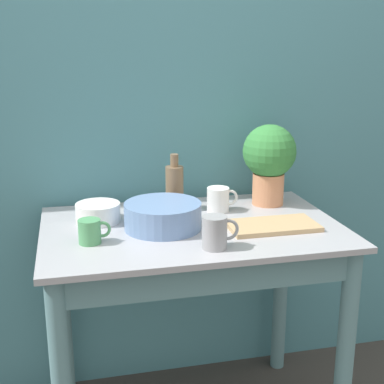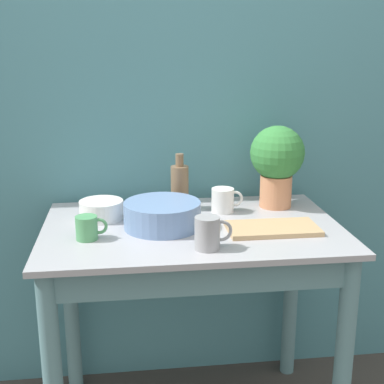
% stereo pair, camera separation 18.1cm
% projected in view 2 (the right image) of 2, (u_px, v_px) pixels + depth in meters
% --- Properties ---
extents(wall_back, '(6.00, 0.05, 2.40)m').
position_uv_depth(wall_back, '(180.00, 98.00, 2.10)').
color(wall_back, teal).
rests_on(wall_back, ground_plane).
extents(counter_table, '(1.02, 0.66, 0.80)m').
position_uv_depth(counter_table, '(193.00, 277.00, 1.87)').
color(counter_table, slate).
rests_on(counter_table, ground_plane).
extents(potted_plant, '(0.20, 0.20, 0.31)m').
position_uv_depth(potted_plant, '(277.00, 160.00, 2.01)').
color(potted_plant, tan).
rests_on(potted_plant, counter_table).
extents(bowl_wash_large, '(0.26, 0.26, 0.09)m').
position_uv_depth(bowl_wash_large, '(162.00, 215.00, 1.81)').
color(bowl_wash_large, '#6684B2').
rests_on(bowl_wash_large, counter_table).
extents(bottle_tall, '(0.07, 0.07, 0.21)m').
position_uv_depth(bottle_tall, '(180.00, 186.00, 2.00)').
color(bottle_tall, brown).
rests_on(bottle_tall, counter_table).
extents(mug_grey, '(0.12, 0.08, 0.10)m').
position_uv_depth(mug_grey, '(208.00, 233.00, 1.62)').
color(mug_grey, gray).
rests_on(mug_grey, counter_table).
extents(mug_green, '(0.10, 0.07, 0.08)m').
position_uv_depth(mug_green, '(88.00, 228.00, 1.70)').
color(mug_green, '#4C935B').
rests_on(mug_green, counter_table).
extents(mug_white, '(0.12, 0.08, 0.09)m').
position_uv_depth(mug_white, '(223.00, 200.00, 1.98)').
color(mug_white, white).
rests_on(mug_white, counter_table).
extents(bowl_small_enamel_white, '(0.16, 0.16, 0.07)m').
position_uv_depth(bowl_small_enamel_white, '(101.00, 210.00, 1.91)').
color(bowl_small_enamel_white, silver).
rests_on(bowl_small_enamel_white, counter_table).
extents(tray_board, '(0.30, 0.16, 0.02)m').
position_uv_depth(tray_board, '(273.00, 228.00, 1.79)').
color(tray_board, tan).
rests_on(tray_board, counter_table).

